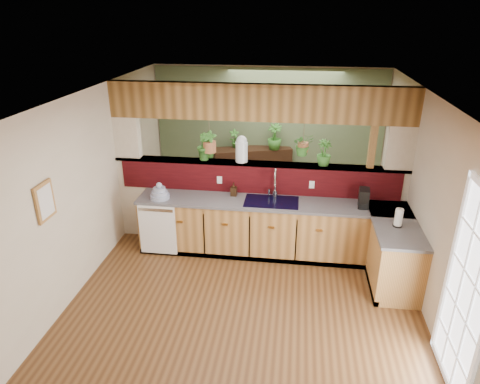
# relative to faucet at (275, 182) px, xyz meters

# --- Properties ---
(ground) EXTENTS (4.60, 7.00, 0.01)m
(ground) POSITION_rel_faucet_xyz_m (-0.28, -1.13, -1.16)
(ground) COLOR #54341A
(ground) RESTS_ON ground
(ceiling) EXTENTS (4.60, 7.00, 0.01)m
(ceiling) POSITION_rel_faucet_xyz_m (-0.28, -1.13, 1.44)
(ceiling) COLOR brown
(ceiling) RESTS_ON ground
(wall_back) EXTENTS (4.60, 0.02, 2.60)m
(wall_back) POSITION_rel_faucet_xyz_m (-0.28, 2.37, 0.14)
(wall_back) COLOR beige
(wall_back) RESTS_ON ground
(wall_left) EXTENTS (0.02, 7.00, 2.60)m
(wall_left) POSITION_rel_faucet_xyz_m (-2.58, -1.13, 0.14)
(wall_left) COLOR beige
(wall_left) RESTS_ON ground
(wall_right) EXTENTS (0.02, 7.00, 2.60)m
(wall_right) POSITION_rel_faucet_xyz_m (2.02, -1.13, 0.14)
(wall_right) COLOR beige
(wall_right) RESTS_ON ground
(pass_through_partition) EXTENTS (4.60, 0.21, 2.60)m
(pass_through_partition) POSITION_rel_faucet_xyz_m (-0.26, 0.22, 0.03)
(pass_through_partition) COLOR beige
(pass_through_partition) RESTS_ON ground
(pass_through_ledge) EXTENTS (4.60, 0.21, 0.04)m
(pass_through_ledge) POSITION_rel_faucet_xyz_m (-0.28, 0.22, 0.21)
(pass_through_ledge) COLOR brown
(pass_through_ledge) RESTS_ON ground
(header_beam) EXTENTS (4.60, 0.15, 0.55)m
(header_beam) POSITION_rel_faucet_xyz_m (-0.28, 0.22, 1.16)
(header_beam) COLOR brown
(header_beam) RESTS_ON ground
(sage_backwall) EXTENTS (4.55, 0.02, 2.55)m
(sage_backwall) POSITION_rel_faucet_xyz_m (-0.28, 2.35, 0.14)
(sage_backwall) COLOR #536646
(sage_backwall) RESTS_ON ground
(countertop) EXTENTS (4.14, 1.52, 0.90)m
(countertop) POSITION_rel_faucet_xyz_m (0.55, -0.26, -0.71)
(countertop) COLOR olive
(countertop) RESTS_ON ground
(dishwasher) EXTENTS (0.58, 0.03, 0.82)m
(dishwasher) POSITION_rel_faucet_xyz_m (-1.76, -0.47, -0.70)
(dishwasher) COLOR white
(dishwasher) RESTS_ON ground
(navy_sink) EXTENTS (0.82, 0.50, 0.18)m
(navy_sink) POSITION_rel_faucet_xyz_m (-0.03, -0.15, -0.34)
(navy_sink) COLOR black
(navy_sink) RESTS_ON countertop
(french_door) EXTENTS (0.06, 1.02, 2.16)m
(french_door) POSITION_rel_faucet_xyz_m (1.99, -2.43, -0.11)
(french_door) COLOR white
(french_door) RESTS_ON ground
(framed_print) EXTENTS (0.04, 0.35, 0.45)m
(framed_print) POSITION_rel_faucet_xyz_m (-2.56, -1.93, 0.39)
(framed_print) COLOR olive
(framed_print) RESTS_ON wall_left
(faucet) EXTENTS (0.21, 0.21, 0.49)m
(faucet) POSITION_rel_faucet_xyz_m (0.00, 0.00, 0.00)
(faucet) COLOR #B7B7B2
(faucet) RESTS_ON countertop
(dish_stack) EXTENTS (0.30, 0.30, 0.26)m
(dish_stack) POSITION_rel_faucet_xyz_m (-1.75, -0.26, -0.18)
(dish_stack) COLOR #8D97B6
(dish_stack) RESTS_ON countertop
(soap_dispenser) EXTENTS (0.10, 0.10, 0.21)m
(soap_dispenser) POSITION_rel_faucet_xyz_m (-0.64, -0.00, -0.15)
(soap_dispenser) COLOR #342213
(soap_dispenser) RESTS_ON countertop
(coffee_maker) EXTENTS (0.15, 0.25, 0.28)m
(coffee_maker) POSITION_rel_faucet_xyz_m (1.32, -0.15, -0.13)
(coffee_maker) COLOR black
(coffee_maker) RESTS_ON countertop
(paper_towel) EXTENTS (0.13, 0.13, 0.27)m
(paper_towel) POSITION_rel_faucet_xyz_m (1.70, -0.72, -0.14)
(paper_towel) COLOR black
(paper_towel) RESTS_ON countertop
(glass_jar) EXTENTS (0.19, 0.19, 0.42)m
(glass_jar) POSITION_rel_faucet_xyz_m (-0.54, 0.22, 0.44)
(glass_jar) COLOR silver
(glass_jar) RESTS_ON pass_through_ledge
(ledge_plant_left) EXTENTS (0.31, 0.27, 0.48)m
(ledge_plant_left) POSITION_rel_faucet_xyz_m (-1.12, 0.22, 0.47)
(ledge_plant_left) COLOR #2D6523
(ledge_plant_left) RESTS_ON pass_through_ledge
(ledge_plant_right) EXTENTS (0.30, 0.30, 0.40)m
(ledge_plant_right) POSITION_rel_faucet_xyz_m (0.72, 0.22, 0.43)
(ledge_plant_right) COLOR #2D6523
(ledge_plant_right) RESTS_ON pass_through_ledge
(hanging_plant_a) EXTENTS (0.24, 0.20, 0.56)m
(hanging_plant_a) POSITION_rel_faucet_xyz_m (-1.05, 0.22, 0.63)
(hanging_plant_a) COLOR brown
(hanging_plant_a) RESTS_ON header_beam
(hanging_plant_b) EXTENTS (0.36, 0.33, 0.46)m
(hanging_plant_b) POSITION_rel_faucet_xyz_m (0.40, 0.22, 0.70)
(hanging_plant_b) COLOR brown
(hanging_plant_b) RESTS_ON header_beam
(shelving_console) EXTENTS (1.61, 0.87, 1.04)m
(shelving_console) POSITION_rel_faucet_xyz_m (-0.57, 2.12, -0.66)
(shelving_console) COLOR black
(shelving_console) RESTS_ON ground
(shelf_plant_a) EXTENTS (0.22, 0.17, 0.38)m
(shelf_plant_a) POSITION_rel_faucet_xyz_m (-0.94, 2.12, 0.05)
(shelf_plant_a) COLOR #2D6523
(shelf_plant_a) RESTS_ON shelving_console
(shelf_plant_b) EXTENTS (0.33, 0.33, 0.51)m
(shelf_plant_b) POSITION_rel_faucet_xyz_m (-0.14, 2.12, 0.11)
(shelf_plant_b) COLOR #2D6523
(shelf_plant_b) RESTS_ON shelving_console
(floor_plant) EXTENTS (0.92, 0.87, 0.82)m
(floor_plant) POSITION_rel_faucet_xyz_m (0.50, 1.48, -0.75)
(floor_plant) COLOR #2D6523
(floor_plant) RESTS_ON ground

